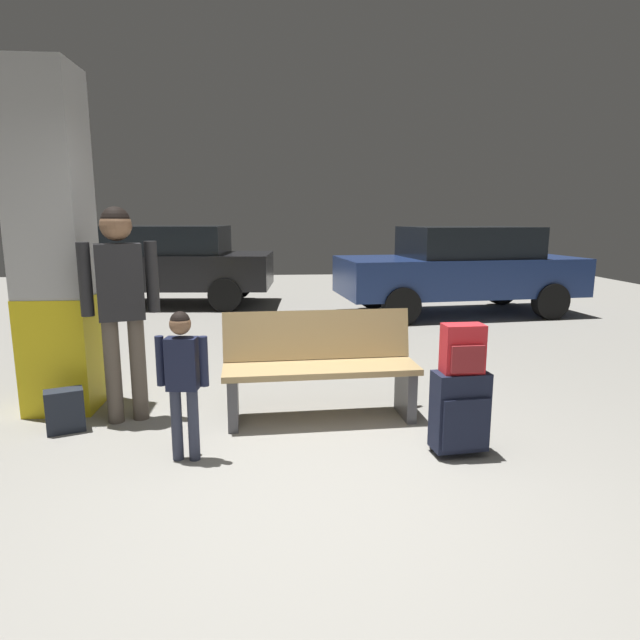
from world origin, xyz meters
name	(u,v)px	position (x,y,z in m)	size (l,w,h in m)	color
ground_plane	(293,349)	(0.00, 4.00, -0.05)	(18.00, 18.00, 0.10)	gray
structural_pillar	(54,246)	(-2.07, 1.80, 1.43)	(0.57, 0.57, 2.88)	yellow
bench	(320,366)	(0.15, 1.38, 0.44)	(1.63, 0.61, 0.89)	tan
suitcase	(460,411)	(1.08, 0.56, 0.32)	(0.40, 0.27, 0.60)	#191E33
backpack_bright	(463,349)	(1.07, 0.56, 0.77)	(0.29, 0.20, 0.34)	red
child	(182,370)	(-0.84, 0.64, 0.65)	(0.35, 0.22, 1.05)	#33384C
adult	(120,292)	(-1.44, 1.43, 1.08)	(0.57, 0.30, 1.75)	brown
backpack_dark_floor	(65,411)	(-1.87, 1.23, 0.17)	(0.32, 0.27, 0.34)	#1E232D
parked_car_far	(165,263)	(-2.33, 7.61, 0.81)	(4.21, 2.02, 1.51)	black
parked_car_near	(460,268)	(2.99, 6.20, 0.81)	(4.26, 2.14, 1.51)	navy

